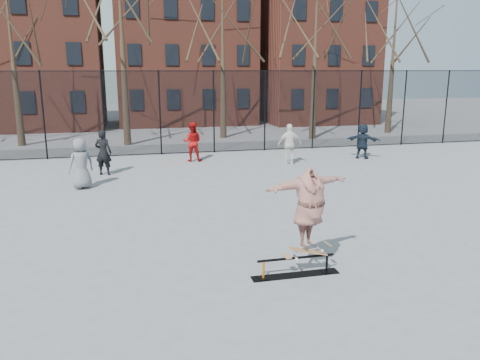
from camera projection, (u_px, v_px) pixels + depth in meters
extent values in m
plane|color=slate|center=(265.00, 250.00, 10.69)|extent=(100.00, 100.00, 0.00)
cube|color=black|center=(295.00, 275.00, 9.36)|extent=(1.81, 0.28, 0.01)
cylinder|color=orange|center=(263.00, 270.00, 9.17)|extent=(0.05, 0.05, 0.37)
cylinder|color=black|center=(327.00, 263.00, 9.47)|extent=(0.05, 0.05, 0.37)
cylinder|color=black|center=(296.00, 258.00, 9.28)|extent=(1.59, 0.05, 0.05)
imported|color=#603B95|center=(309.00, 212.00, 9.12)|extent=(2.06, 1.18, 1.62)
imported|color=black|center=(103.00, 152.00, 18.13)|extent=(0.74, 0.60, 1.77)
imported|color=#A30E0E|center=(192.00, 142.00, 20.86)|extent=(1.00, 0.86, 1.76)
imported|color=silver|center=(290.00, 144.00, 20.15)|extent=(1.08, 0.55, 1.76)
imported|color=#17212E|center=(363.00, 141.00, 21.51)|extent=(1.49, 1.29, 1.62)
imported|color=slate|center=(81.00, 163.00, 16.01)|extent=(1.02, 0.86, 1.76)
cylinder|color=black|center=(43.00, 116.00, 21.05)|extent=(0.07, 0.07, 4.00)
cylinder|color=black|center=(103.00, 114.00, 21.63)|extent=(0.07, 0.07, 4.00)
cylinder|color=black|center=(160.00, 113.00, 22.22)|extent=(0.07, 0.07, 4.00)
cylinder|color=black|center=(214.00, 112.00, 22.81)|extent=(0.07, 0.07, 4.00)
cylinder|color=black|center=(265.00, 111.00, 23.40)|extent=(0.07, 0.07, 4.00)
cylinder|color=black|center=(313.00, 110.00, 23.99)|extent=(0.07, 0.07, 4.00)
cylinder|color=black|center=(360.00, 109.00, 24.57)|extent=(0.07, 0.07, 4.00)
cylinder|color=black|center=(404.00, 108.00, 25.16)|extent=(0.07, 0.07, 4.00)
cylinder|color=black|center=(446.00, 107.00, 25.75)|extent=(0.07, 0.07, 4.00)
cube|color=black|center=(189.00, 113.00, 22.54)|extent=(34.00, 0.01, 4.00)
cylinder|color=black|center=(188.00, 71.00, 22.09)|extent=(34.00, 0.04, 0.04)
cone|color=black|center=(20.00, 102.00, 25.09)|extent=(0.40, 0.40, 4.62)
cone|color=black|center=(125.00, 102.00, 25.10)|extent=(0.40, 0.40, 4.62)
cone|color=black|center=(221.00, 99.00, 27.58)|extent=(0.40, 0.40, 4.62)
cone|color=black|center=(316.00, 99.00, 27.59)|extent=(0.40, 0.40, 4.62)
cone|color=black|center=(389.00, 97.00, 30.06)|extent=(0.40, 0.40, 4.62)
cube|color=brown|center=(32.00, 40.00, 31.89)|extent=(9.00, 7.00, 12.00)
cube|color=brown|center=(185.00, 35.00, 34.15)|extent=(10.00, 7.00, 13.00)
cube|color=brown|center=(313.00, 50.00, 36.64)|extent=(8.00, 7.00, 11.00)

